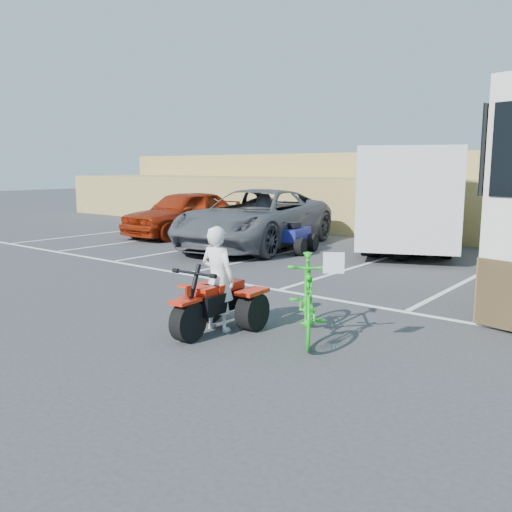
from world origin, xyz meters
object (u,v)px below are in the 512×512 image
Objects in this scene: green_dirt_bike at (308,297)px; red_car at (184,213)px; rider at (218,279)px; quad_atv_green at (397,257)px; quad_atv_blue at (292,252)px; red_trike_atv at (212,332)px; grey_pickup at (255,219)px; cargo_trailer at (407,196)px.

red_car reaches higher than green_dirt_bike.
rider is 1.08× the size of quad_atv_green.
rider is at bearing -78.63° from quad_atv_green.
quad_atv_blue is at bearing -7.63° from red_car.
red_car is at bearing 110.19° from green_dirt_bike.
rider is 1.09× the size of quad_atv_blue.
green_dirt_bike is (1.26, 0.68, 0.61)m from red_trike_atv.
quad_atv_green is (-0.72, 8.30, 0.00)m from red_trike_atv.
green_dirt_bike is at bearing 24.78° from red_trike_atv.
quad_atv_blue is 2.97m from quad_atv_green.
grey_pickup is at bearing 161.58° from quad_atv_blue.
red_trike_atv is 0.97× the size of rider.
green_dirt_bike reaches higher than quad_atv_blue.
grey_pickup is at bearing -169.21° from cargo_trailer.
cargo_trailer is (-1.16, 9.74, 0.82)m from rider.
quad_atv_green is at bearing -88.66° from rider.
green_dirt_bike is at bearing -160.91° from rider.
rider is 0.23× the size of cargo_trailer.
cargo_trailer is at bearing 15.28° from red_car.
cargo_trailer is at bearing -86.81° from rider.
quad_atv_green is at bearing 91.31° from red_trike_atv.
green_dirt_bike is at bearing -69.05° from quad_atv_green.
red_trike_atv reaches higher than quad_atv_blue.
red_trike_atv is at bearing 174.53° from green_dirt_bike.
grey_pickup is 0.93× the size of cargo_trailer.
green_dirt_bike is 1.38× the size of quad_atv_blue.
green_dirt_bike is 12.38m from red_car.
red_trike_atv is 8.33m from quad_atv_green.
rider is at bearing -65.95° from grey_pickup.
rider is 7.84m from quad_atv_blue.
grey_pickup is 1.76m from quad_atv_blue.
rider is at bearing 168.84° from green_dirt_bike.
quad_atv_green is at bearing -97.43° from cargo_trailer.
red_car reaches higher than quad_atv_green.
quad_atv_green is (2.74, 1.15, 0.00)m from quad_atv_blue.
cargo_trailer is at bearing 23.64° from grey_pickup.
red_trike_atv reaches higher than quad_atv_green.
cargo_trailer is (-2.43, 9.21, 1.01)m from green_dirt_bike.
quad_atv_blue is at bearing 112.18° from red_trike_atv.
red_car is 3.30× the size of quad_atv_blue.
rider is (-0.01, 0.15, 0.80)m from red_trike_atv.
red_trike_atv is 0.24× the size of grey_pickup.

